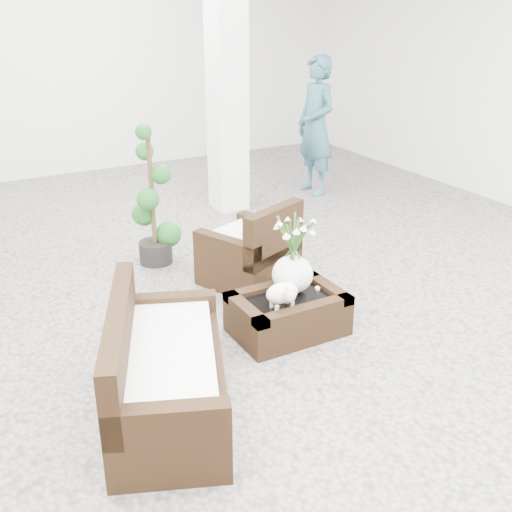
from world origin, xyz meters
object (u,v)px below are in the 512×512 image
coffee_table (288,316)px  topiary (152,197)px  loveseat (168,360)px  armchair (248,242)px

coffee_table → topiary: topiary is taller
coffee_table → topiary: (-0.44, 1.91, 0.56)m
loveseat → topiary: 2.59m
coffee_table → topiary: bearing=102.9°
armchair → loveseat: (-1.44, -1.56, -0.01)m
armchair → loveseat: size_ratio=0.55×
armchair → loveseat: bearing=24.7°
loveseat → topiary: topiary is taller
coffee_table → topiary: size_ratio=0.63×
loveseat → topiary: bearing=3.5°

